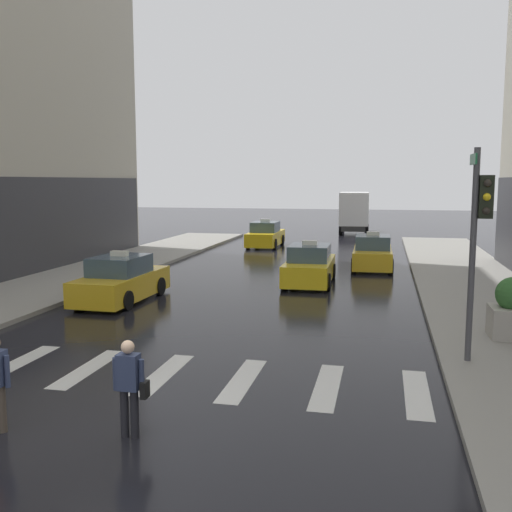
# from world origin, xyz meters

# --- Properties ---
(ground_plane) EXTENTS (160.00, 160.00, 0.00)m
(ground_plane) POSITION_xyz_m (0.00, 0.00, 0.00)
(ground_plane) COLOR black
(crosswalk_markings) EXTENTS (11.30, 2.80, 0.01)m
(crosswalk_markings) POSITION_xyz_m (-0.00, 3.00, 0.00)
(crosswalk_markings) COLOR silver
(crosswalk_markings) RESTS_ON ground
(traffic_light_pole) EXTENTS (0.44, 0.84, 4.80)m
(traffic_light_pole) POSITION_xyz_m (6.71, 4.98, 3.26)
(traffic_light_pole) COLOR #47474C
(traffic_light_pole) RESTS_ON curb_right
(taxi_lead) EXTENTS (2.02, 4.58, 1.80)m
(taxi_lead) POSITION_xyz_m (-4.33, 10.06, 0.72)
(taxi_lead) COLOR gold
(taxi_lead) RESTS_ON ground
(taxi_second) EXTENTS (1.98, 4.56, 1.80)m
(taxi_second) POSITION_xyz_m (1.71, 15.04, 0.72)
(taxi_second) COLOR yellow
(taxi_second) RESTS_ON ground
(taxi_third) EXTENTS (1.98, 4.57, 1.80)m
(taxi_third) POSITION_xyz_m (4.17, 19.89, 0.72)
(taxi_third) COLOR gold
(taxi_third) RESTS_ON ground
(taxi_fourth) EXTENTS (1.93, 4.54, 1.80)m
(taxi_fourth) POSITION_xyz_m (-2.80, 28.02, 0.72)
(taxi_fourth) COLOR yellow
(taxi_fourth) RESTS_ON ground
(box_truck) EXTENTS (2.47, 7.60, 3.35)m
(box_truck) POSITION_xyz_m (2.33, 38.70, 1.85)
(box_truck) COLOR #2D2D2D
(box_truck) RESTS_ON ground
(pedestrian_with_handbag) EXTENTS (0.60, 0.24, 1.65)m
(pedestrian_with_handbag) POSITION_xyz_m (0.65, -0.10, 0.93)
(pedestrian_with_handbag) COLOR black
(pedestrian_with_handbag) RESTS_ON ground
(planter_near_corner) EXTENTS (1.10, 1.10, 1.60)m
(planter_near_corner) POSITION_xyz_m (8.00, 7.31, 0.87)
(planter_near_corner) COLOR #A8A399
(planter_near_corner) RESTS_ON curb_right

